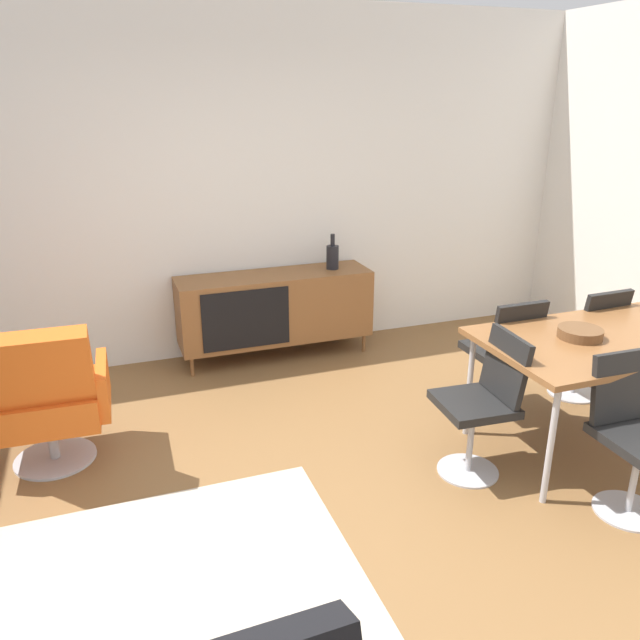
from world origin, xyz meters
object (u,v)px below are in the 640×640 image
Objects in this scene: dining_table at (613,342)px; dining_chair_back_left at (504,351)px; dining_chair_back_right at (587,338)px; vase_cobalt at (333,256)px; dining_chair_front_left at (634,430)px; wooden_bowl_on_table at (580,333)px; sideboard at (275,307)px; dining_chair_near_window at (484,400)px; lounge_chair_red at (43,396)px.

dining_chair_back_left is at bearing 122.05° from dining_table.
dining_chair_back_right is at bearing 0.00° from dining_chair_back_left.
dining_chair_front_left is at bearing -75.58° from vase_cobalt.
dining_chair_front_left reaches higher than wooden_bowl_on_table.
sideboard is 2.88m from dining_chair_front_left.
dining_chair_front_left is (-0.13, -0.60, -0.30)m from wooden_bowl_on_table.
dining_chair_back_left is 0.78m from dining_chair_near_window.
dining_chair_back_right is at bearing 57.80° from dining_table.
dining_chair_back_left is (1.19, -1.51, 0.03)m from sideboard.
dining_chair_front_left is 1.00× the size of dining_chair_near_window.
sideboard is 1.87× the size of dining_chair_front_left.
dining_chair_back_right is at bearing 24.40° from dining_chair_near_window.
vase_cobalt is 0.19× the size of dining_table.
dining_chair_near_window is (-0.67, -0.05, -0.30)m from wooden_bowl_on_table.
dining_table is at bearing -11.62° from wooden_bowl_on_table.
sideboard is 1.87× the size of dining_chair_near_window.
lounge_chair_red is at bearing 153.29° from dining_chair_front_left.
wooden_bowl_on_table reaches higher than dining_table.
lounge_chair_red is (-3.26, 0.91, -0.23)m from dining_table.
dining_chair_near_window is (-0.54, 0.55, 0.00)m from dining_chair_front_left.
dining_chair_back_right is (1.89, -1.51, 0.03)m from sideboard.
vase_cobalt reaches higher than lounge_chair_red.
vase_cobalt reaches higher than sideboard.
dining_chair_back_right is (1.38, -1.51, -0.36)m from vase_cobalt.
dining_chair_back_left is 2.93m from lounge_chair_red.
lounge_chair_red reaches higher than wooden_bowl_on_table.
vase_cobalt is at bearing 93.73° from dining_chair_near_window.
dining_chair_near_window is at bearing -21.01° from lounge_chair_red.
dining_chair_front_left is (1.19, -2.63, 0.03)m from sideboard.
dining_chair_near_window is (0.65, -2.07, 0.03)m from sideboard.
vase_cobalt reaches higher than dining_chair_back_right.
dining_chair_near_window is (0.14, -2.07, -0.36)m from vase_cobalt.
lounge_chair_red is (-3.61, 0.35, -0.00)m from dining_chair_back_right.
dining_table is 1.87× the size of dining_chair_back_left.
wooden_bowl_on_table is (0.81, -2.02, -0.06)m from vase_cobalt.
wooden_bowl_on_table is at bearing -68.26° from vase_cobalt.
dining_chair_near_window is 1.00× the size of dining_chair_back_right.
dining_chair_back_left is at bearing 104.48° from wooden_bowl_on_table.
dining_chair_front_left is (0.68, -2.63, -0.36)m from vase_cobalt.
dining_chair_front_left is 0.77m from dining_chair_near_window.
dining_chair_back_left is (-0.13, 0.51, -0.30)m from wooden_bowl_on_table.
dining_table is 3.39m from lounge_chair_red.
dining_table is 0.92m from dining_chair_near_window.
dining_table is at bearing -63.66° from vase_cobalt.
dining_chair_back_right is (0.57, 0.51, -0.30)m from wooden_bowl_on_table.
sideboard is 1.87× the size of dining_chair_back_right.
wooden_bowl_on_table is at bearing 77.73° from dining_chair_front_left.
dining_table is at bearing -15.54° from lounge_chair_red.
lounge_chair_red is (-1.72, -1.16, 0.03)m from sideboard.
dining_chair_back_right is at bearing -38.60° from sideboard.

